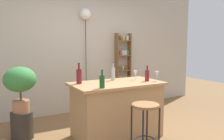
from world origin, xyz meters
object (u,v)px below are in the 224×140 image
(wine_glass_left, at_px, (136,73))
(spice_shelf, at_px, (123,68))
(bottle_vinegar, at_px, (113,73))
(wine_glass_center, at_px, (157,74))
(bar_stool, at_px, (145,117))
(bottle_olive_oil, at_px, (79,76))
(pendant_globe_light, at_px, (85,15))
(bottle_spirits_clear, at_px, (102,81))
(bottle_sauce_amber, at_px, (147,75))
(potted_plant, at_px, (20,83))
(plant_stool, at_px, (22,125))

(wine_glass_left, bearing_deg, spice_shelf, 66.31)
(bottle_vinegar, xyz_separation_m, wine_glass_center, (0.59, -0.43, 0.00))
(bottle_vinegar, distance_m, wine_glass_left, 0.38)
(spice_shelf, height_order, wine_glass_left, spice_shelf)
(bottle_vinegar, bearing_deg, bar_stool, -94.04)
(bottle_olive_oil, relative_size, pendant_globe_light, 0.14)
(bottle_spirits_clear, distance_m, pendant_globe_light, 2.21)
(bottle_sauce_amber, height_order, wine_glass_center, bottle_sauce_amber)
(bar_stool, xyz_separation_m, bottle_sauce_amber, (0.51, 0.65, 0.44))
(wine_glass_center, bearing_deg, spice_shelf, 77.22)
(bottle_vinegar, relative_size, bottle_spirits_clear, 1.18)
(bar_stool, bearing_deg, wine_glass_center, 41.14)
(bottle_sauce_amber, bearing_deg, spice_shelf, 71.98)
(bottle_vinegar, xyz_separation_m, bottle_spirits_clear, (-0.47, -0.52, -0.02))
(bar_stool, bearing_deg, bottle_spirits_clear, 129.93)
(bottle_sauce_amber, xyz_separation_m, bottle_olive_oil, (-1.07, 0.31, 0.02))
(spice_shelf, relative_size, potted_plant, 2.42)
(pendant_globe_light, bearing_deg, bottle_olive_oil, -116.34)
(bar_stool, distance_m, spice_shelf, 2.53)
(potted_plant, height_order, bottle_olive_oil, bottle_olive_oil)
(plant_stool, relative_size, wine_glass_left, 2.63)
(bottle_vinegar, bearing_deg, wine_glass_center, -36.06)
(potted_plant, height_order, wine_glass_left, potted_plant)
(potted_plant, relative_size, bottle_vinegar, 2.35)
(bottle_spirits_clear, bearing_deg, bottle_sauce_amber, 10.94)
(bottle_vinegar, bearing_deg, wine_glass_left, -26.62)
(bottle_olive_oil, xyz_separation_m, pendant_globe_light, (0.67, 1.36, 1.09))
(spice_shelf, height_order, plant_stool, spice_shelf)
(potted_plant, bearing_deg, bottle_olive_oil, -29.17)
(plant_stool, relative_size, bottle_olive_oil, 1.34)
(potted_plant, height_order, pendant_globe_light, pendant_globe_light)
(bottle_spirits_clear, height_order, wine_glass_left, bottle_spirits_clear)
(plant_stool, bearing_deg, spice_shelf, 20.00)
(spice_shelf, relative_size, plant_stool, 4.02)
(bottle_spirits_clear, height_order, bottle_olive_oil, bottle_olive_oil)
(spice_shelf, height_order, pendant_globe_light, pendant_globe_light)
(bottle_olive_oil, relative_size, wine_glass_left, 1.96)
(bottle_spirits_clear, bearing_deg, potted_plant, 135.74)
(bar_stool, distance_m, bottle_spirits_clear, 0.76)
(spice_shelf, distance_m, wine_glass_left, 1.58)
(plant_stool, xyz_separation_m, wine_glass_center, (2.01, -0.83, 0.78))
(spice_shelf, xyz_separation_m, bottle_vinegar, (-0.97, -1.28, 0.08))
(spice_shelf, relative_size, bottle_olive_oil, 5.38)
(bottle_olive_oil, distance_m, pendant_globe_light, 1.87)
(bottle_sauce_amber, bearing_deg, plant_stool, 157.97)
(bar_stool, distance_m, potted_plant, 1.98)
(bottle_vinegar, distance_m, bottle_spirits_clear, 0.70)
(bottle_olive_oil, height_order, wine_glass_center, bottle_olive_oil)
(plant_stool, xyz_separation_m, potted_plant, (0.00, 0.00, 0.68))
(plant_stool, distance_m, bottle_vinegar, 1.67)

